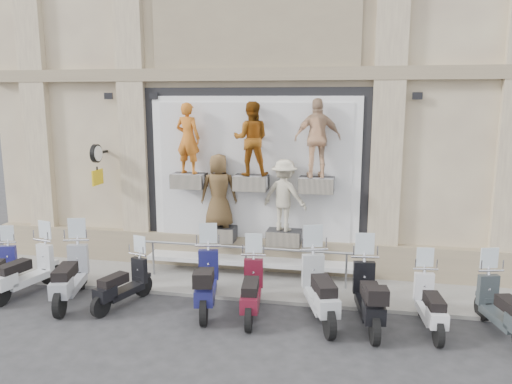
% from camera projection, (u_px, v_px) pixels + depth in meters
% --- Properties ---
extents(ground, '(90.00, 90.00, 0.00)m').
position_uv_depth(ground, '(224.00, 321.00, 9.78)').
color(ground, '#2B2B2D').
rests_on(ground, ground).
extents(sidewalk, '(16.00, 2.20, 0.08)m').
position_uv_depth(sidewalk, '(247.00, 281.00, 11.79)').
color(sidewalk, '#97958F').
rests_on(sidewalk, ground).
extents(building, '(14.00, 8.60, 12.00)m').
position_uv_depth(building, '(281.00, 42.00, 15.40)').
color(building, beige).
rests_on(building, ground).
extents(shop_vitrine, '(5.60, 0.95, 4.30)m').
position_uv_depth(shop_vitrine, '(256.00, 177.00, 11.94)').
color(shop_vitrine, black).
rests_on(shop_vitrine, ground).
extents(guard_rail, '(5.06, 0.10, 0.93)m').
position_uv_depth(guard_rail, '(246.00, 265.00, 11.62)').
color(guard_rail, '#9EA0A5').
rests_on(guard_rail, ground).
extents(clock_sign_bracket, '(0.10, 0.80, 1.02)m').
position_uv_depth(clock_sign_bracket, '(97.00, 159.00, 12.39)').
color(clock_sign_bracket, black).
rests_on(clock_sign_bracket, ground).
extents(scooter_b, '(0.96, 1.98, 1.55)m').
position_uv_depth(scooter_b, '(24.00, 261.00, 10.95)').
color(scooter_b, '#BABDC1').
rests_on(scooter_b, ground).
extents(scooter_c, '(1.11, 2.16, 1.69)m').
position_uv_depth(scooter_c, '(69.00, 265.00, 10.53)').
color(scooter_c, gray).
rests_on(scooter_c, ground).
extents(scooter_d, '(1.00, 1.78, 1.39)m').
position_uv_depth(scooter_d, '(122.00, 274.00, 10.36)').
color(scooter_d, black).
rests_on(scooter_d, ground).
extents(scooter_e, '(1.03, 2.13, 1.66)m').
position_uv_depth(scooter_e, '(206.00, 271.00, 10.19)').
color(scooter_e, '#16174E').
rests_on(scooter_e, ground).
extents(scooter_f, '(0.79, 1.95, 1.54)m').
position_uv_depth(scooter_f, '(251.00, 279.00, 9.89)').
color(scooter_f, '#520E1C').
rests_on(scooter_f, ground).
extents(scooter_g, '(1.24, 2.24, 1.75)m').
position_uv_depth(scooter_g, '(320.00, 278.00, 9.69)').
color(scooter_g, '#A7AAAE').
rests_on(scooter_g, ground).
extents(scooter_h, '(0.88, 2.10, 1.66)m').
position_uv_depth(scooter_h, '(369.00, 285.00, 9.44)').
color(scooter_h, black).
rests_on(scooter_h, ground).
extents(scooter_i, '(0.71, 1.81, 1.43)m').
position_uv_depth(scooter_i, '(431.00, 294.00, 9.29)').
color(scooter_i, silver).
rests_on(scooter_i, ground).
extents(scooter_j, '(1.00, 1.92, 1.50)m').
position_uv_depth(scooter_j, '(504.00, 297.00, 9.03)').
color(scooter_j, '#2A3133').
rests_on(scooter_j, ground).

